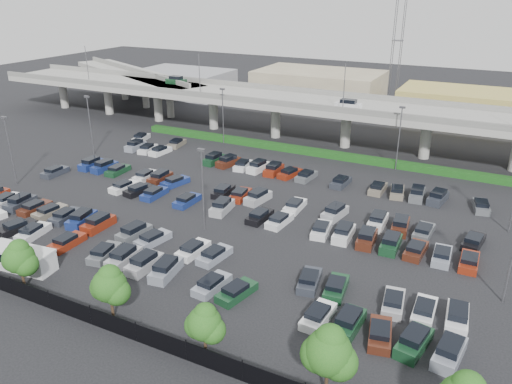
{
  "coord_description": "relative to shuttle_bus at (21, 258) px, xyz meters",
  "views": [
    {
      "loc": [
        30.05,
        -53.52,
        27.57
      ],
      "look_at": [
        2.37,
        1.16,
        2.0
      ],
      "focal_mm": 35.0,
      "sensor_mm": 36.0,
      "label": 1
    }
  ],
  "objects": [
    {
      "name": "ground",
      "position": [
        12.22,
        24.21,
        -1.28
      ],
      "size": [
        280.0,
        280.0,
        0.0
      ],
      "primitive_type": "plane",
      "color": "black"
    },
    {
      "name": "overpass",
      "position": [
        11.97,
        56.22,
        5.69
      ],
      "size": [
        150.0,
        13.0,
        15.8
      ],
      "color": "gray",
      "rests_on": "ground"
    },
    {
      "name": "on_ramp",
      "position": [
        -39.89,
        67.26,
        5.57
      ],
      "size": [
        50.93,
        30.13,
        8.8
      ],
      "color": "gray",
      "rests_on": "ground"
    },
    {
      "name": "hedge",
      "position": [
        12.22,
        49.21,
        -0.73
      ],
      "size": [
        66.0,
        1.6,
        1.1
      ],
      "primitive_type": "cube",
      "color": "#113B11",
      "rests_on": "ground"
    },
    {
      "name": "fence",
      "position": [
        12.16,
        -3.79,
        -0.38
      ],
      "size": [
        70.0,
        0.1,
        2.0
      ],
      "color": "black",
      "rests_on": "ground"
    },
    {
      "name": "tree_row",
      "position": [
        12.92,
        -2.32,
        2.24
      ],
      "size": [
        65.07,
        3.66,
        5.94
      ],
      "color": "#332316",
      "rests_on": "ground"
    },
    {
      "name": "shuttle_bus",
      "position": [
        0.0,
        0.0,
        0.0
      ],
      "size": [
        7.58,
        3.36,
        2.36
      ],
      "color": "silver",
      "rests_on": "ground"
    },
    {
      "name": "parked_cars",
      "position": [
        11.98,
        20.64,
        -0.66
      ],
      "size": [
        63.19,
        41.69,
        1.67
      ],
      "color": "maroon",
      "rests_on": "ground"
    },
    {
      "name": "light_poles",
      "position": [
        8.09,
        26.21,
        4.95
      ],
      "size": [
        66.9,
        48.38,
        10.3
      ],
      "color": "#535258",
      "rests_on": "ground"
    },
    {
      "name": "distant_buildings",
      "position": [
        24.59,
        86.02,
        2.46
      ],
      "size": [
        138.0,
        24.0,
        9.0
      ],
      "color": "gray",
      "rests_on": "ground"
    },
    {
      "name": "comm_tower",
      "position": [
        16.22,
        98.21,
        14.33
      ],
      "size": [
        2.4,
        2.4,
        30.0
      ],
      "color": "#535258",
      "rests_on": "ground"
    }
  ]
}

